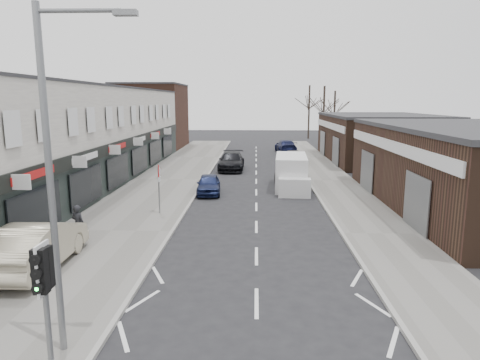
# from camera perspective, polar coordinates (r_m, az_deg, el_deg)

# --- Properties ---
(ground) EXTENTS (160.00, 160.00, 0.00)m
(ground) POSITION_cam_1_polar(r_m,az_deg,el_deg) (11.80, 2.24, -20.40)
(ground) COLOR black
(ground) RESTS_ON ground
(pavement_left) EXTENTS (5.50, 64.00, 0.12)m
(pavement_left) POSITION_cam_1_polar(r_m,az_deg,el_deg) (33.35, -9.50, 0.01)
(pavement_left) COLOR slate
(pavement_left) RESTS_ON ground
(pavement_right) EXTENTS (3.50, 64.00, 0.12)m
(pavement_right) POSITION_cam_1_polar(r_m,az_deg,el_deg) (33.19, 12.15, -0.13)
(pavement_right) COLOR slate
(pavement_right) RESTS_ON ground
(shop_terrace_left) EXTENTS (8.00, 41.00, 7.10)m
(shop_terrace_left) POSITION_cam_1_polar(r_m,az_deg,el_deg) (32.62, -22.33, 5.33)
(shop_terrace_left) COLOR silver
(shop_terrace_left) RESTS_ON ground
(brick_block_far) EXTENTS (8.00, 10.00, 8.00)m
(brick_block_far) POSITION_cam_1_polar(r_m,az_deg,el_deg) (56.77, -11.71, 8.23)
(brick_block_far) COLOR #44281D
(brick_block_far) RESTS_ON ground
(right_unit_near) EXTENTS (10.00, 18.00, 4.50)m
(right_unit_near) POSITION_cam_1_polar(r_m,az_deg,el_deg) (27.46, 29.31, 1.19)
(right_unit_near) COLOR #382519
(right_unit_near) RESTS_ON ground
(right_unit_far) EXTENTS (10.00, 16.00, 4.50)m
(right_unit_far) POSITION_cam_1_polar(r_m,az_deg,el_deg) (46.03, 18.01, 5.26)
(right_unit_far) COLOR #382519
(right_unit_far) RESTS_ON ground
(tree_far_a) EXTENTS (3.60, 3.60, 8.00)m
(tree_far_a) POSITION_cam_1_polar(r_m,az_deg,el_deg) (59.13, 10.94, 4.45)
(tree_far_a) COLOR #382D26
(tree_far_a) RESTS_ON ground
(tree_far_b) EXTENTS (3.60, 3.60, 7.50)m
(tree_far_b) POSITION_cam_1_polar(r_m,az_deg,el_deg) (65.43, 12.32, 4.97)
(tree_far_b) COLOR #382D26
(tree_far_b) RESTS_ON ground
(tree_far_c) EXTENTS (3.60, 3.60, 8.50)m
(tree_far_c) POSITION_cam_1_polar(r_m,az_deg,el_deg) (70.90, 9.08, 5.49)
(tree_far_c) COLOR #382D26
(tree_far_c) RESTS_ON ground
(traffic_light) EXTENTS (0.28, 0.60, 3.10)m
(traffic_light) POSITION_cam_1_polar(r_m,az_deg,el_deg) (9.89, -24.70, -12.12)
(traffic_light) COLOR slate
(traffic_light) RESTS_ON pavement_left
(street_lamp) EXTENTS (2.23, 0.22, 8.00)m
(street_lamp) POSITION_cam_1_polar(r_m,az_deg,el_deg) (10.43, -23.27, 1.73)
(street_lamp) COLOR slate
(street_lamp) RESTS_ON pavement_left
(warning_sign) EXTENTS (0.12, 0.80, 2.70)m
(warning_sign) POSITION_cam_1_polar(r_m,az_deg,el_deg) (23.03, -10.72, 0.69)
(warning_sign) COLOR slate
(warning_sign) RESTS_ON pavement_left
(white_van) EXTENTS (2.41, 6.06, 2.31)m
(white_van) POSITION_cam_1_polar(r_m,az_deg,el_deg) (30.02, 6.84, 0.92)
(white_van) COLOR silver
(white_van) RESTS_ON ground
(sedan_on_pavement) EXTENTS (1.94, 5.21, 1.70)m
(sedan_on_pavement) POSITION_cam_1_polar(r_m,az_deg,el_deg) (17.13, -25.36, -7.81)
(sedan_on_pavement) COLOR #AFA68C
(sedan_on_pavement) RESTS_ON pavement_left
(pedestrian) EXTENTS (0.69, 0.56, 1.65)m
(pedestrian) POSITION_cam_1_polar(r_m,az_deg,el_deg) (19.35, -20.77, -5.51)
(pedestrian) COLOR black
(pedestrian) RESTS_ON pavement_left
(parked_car_left_a) EXTENTS (1.79, 3.86, 1.28)m
(parked_car_left_a) POSITION_cam_1_polar(r_m,az_deg,el_deg) (28.27, -4.20, -0.56)
(parked_car_left_a) COLOR #151E44
(parked_car_left_a) RESTS_ON ground
(parked_car_left_b) EXTENTS (2.20, 5.36, 1.55)m
(parked_car_left_b) POSITION_cam_1_polar(r_m,az_deg,el_deg) (37.97, -1.14, 2.52)
(parked_car_left_b) COLOR black
(parked_car_left_b) RESTS_ON ground
(parked_car_right_a) EXTENTS (2.10, 5.11, 1.65)m
(parked_car_right_a) POSITION_cam_1_polar(r_m,az_deg,el_deg) (33.65, 6.74, 1.50)
(parked_car_right_a) COLOR silver
(parked_car_right_a) RESTS_ON ground
(parked_car_right_b) EXTENTS (1.83, 4.46, 1.51)m
(parked_car_right_b) POSITION_cam_1_polar(r_m,az_deg,el_deg) (41.35, 7.04, 3.07)
(parked_car_right_b) COLOR black
(parked_car_right_b) RESTS_ON ground
(parked_car_right_c) EXTENTS (2.54, 5.35, 1.50)m
(parked_car_right_c) POSITION_cam_1_polar(r_m,az_deg,el_deg) (51.08, 6.11, 4.50)
(parked_car_right_c) COLOR #121739
(parked_car_right_c) RESTS_ON ground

